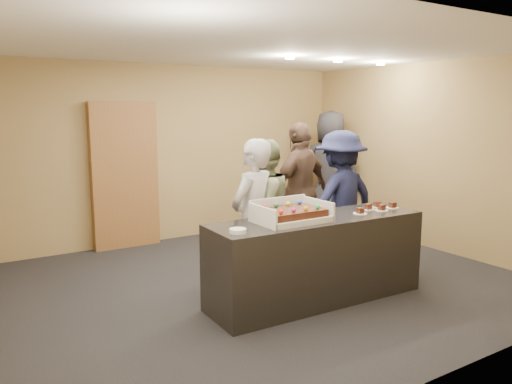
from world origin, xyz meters
TOP-DOWN VIEW (x-y plane):
  - room at (0.00, 0.00)m, footprint 6.04×6.00m
  - serving_counter at (0.27, -0.75)m, footprint 2.42×0.77m
  - storage_cabinet at (-0.77, 2.41)m, footprint 0.97×0.15m
  - cake_box at (-0.07, -0.72)m, footprint 0.73×0.50m
  - sheet_cake at (-0.07, -0.75)m, footprint 0.62×0.43m
  - plate_stack at (-0.77, -0.87)m, footprint 0.16×0.16m
  - slice_a at (0.79, -0.85)m, footprint 0.15×0.15m
  - slice_b at (1.03, -0.73)m, footprint 0.15×0.15m
  - slice_c at (1.12, -0.85)m, footprint 0.15×0.15m
  - slice_d at (1.22, -0.68)m, footprint 0.15×0.15m
  - slice_e at (1.33, -0.81)m, footprint 0.15×0.15m
  - person_server_grey at (-0.25, -0.30)m, footprint 0.74×0.64m
  - person_sage_man at (0.25, 0.26)m, footprint 0.99×0.89m
  - person_navy_man at (1.32, 0.06)m, footprint 1.17×0.70m
  - person_brown_extra at (1.09, 0.62)m, footprint 1.17×0.73m
  - person_dark_suit at (2.49, 1.64)m, footprint 1.15×1.14m
  - ceiling_spotlights at (1.60, 0.50)m, footprint 1.72×0.12m

SIDE VIEW (x-z plane):
  - serving_counter at x=0.27m, z-range 0.00..0.90m
  - person_sage_man at x=0.25m, z-range 0.00..1.67m
  - person_server_grey at x=-0.25m, z-range 0.00..1.72m
  - person_navy_man at x=1.32m, z-range 0.00..1.76m
  - plate_stack at x=-0.77m, z-range 0.90..0.94m
  - slice_a at x=0.79m, z-range 0.89..0.96m
  - slice_b at x=1.03m, z-range 0.89..0.96m
  - slice_c at x=1.12m, z-range 0.89..0.96m
  - slice_d at x=1.22m, z-range 0.89..0.96m
  - slice_e at x=1.33m, z-range 0.89..0.96m
  - person_brown_extra at x=1.09m, z-range 0.00..1.86m
  - cake_box at x=-0.07m, z-range 0.84..1.05m
  - sheet_cake at x=-0.07m, z-range 0.94..1.06m
  - person_dark_suit at x=2.49m, z-range 0.00..2.01m
  - storage_cabinet at x=-0.77m, z-range 0.00..2.14m
  - room at x=0.00m, z-range 0.00..2.70m
  - ceiling_spotlights at x=1.60m, z-range 2.66..2.69m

